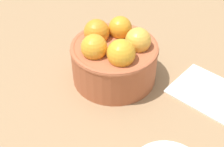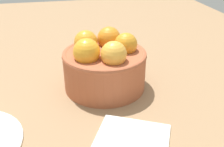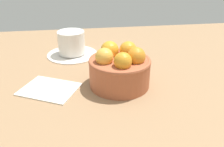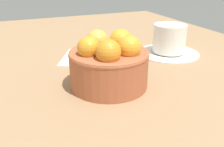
{
  "view_description": "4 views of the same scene",
  "coord_description": "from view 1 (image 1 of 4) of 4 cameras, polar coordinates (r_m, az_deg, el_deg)",
  "views": [
    {
      "loc": [
        10.39,
        -39.18,
        35.26
      ],
      "look_at": [
        0.28,
        -2.5,
        2.93
      ],
      "focal_mm": 47.95,
      "sensor_mm": 36.0,
      "label": 1
    },
    {
      "loc": [
        41.7,
        -7.56,
        24.96
      ],
      "look_at": [
        1.13,
        1.11,
        3.12
      ],
      "focal_mm": 42.41,
      "sensor_mm": 36.0,
      "label": 2
    },
    {
      "loc": [
        9.16,
        50.99,
        29.08
      ],
      "look_at": [
        1.7,
        -1.08,
        2.69
      ],
      "focal_mm": 38.43,
      "sensor_mm": 36.0,
      "label": 3
    },
    {
      "loc": [
        -40.14,
        16.46,
        21.11
      ],
      "look_at": [
        -1.09,
        -0.17,
        2.88
      ],
      "focal_mm": 40.1,
      "sensor_mm": 36.0,
      "label": 4
    }
  ],
  "objects": [
    {
      "name": "ground_plane",
      "position": [
        0.55,
        0.41,
        -2.31
      ],
      "size": [
        147.75,
        102.26,
        4.19
      ],
      "primitive_type": "cube",
      "color": "#997551"
    },
    {
      "name": "terracotta_bowl",
      "position": [
        0.51,
        0.44,
        3.24
      ],
      "size": [
        14.79,
        14.79,
        10.26
      ],
      "color": "#AD5938",
      "rests_on": "ground_plane"
    },
    {
      "name": "folded_napkin",
      "position": [
        0.53,
        18.48,
        -3.3
      ],
      "size": [
        15.84,
        14.56,
        0.6
      ],
      "primitive_type": "cube",
      "rotation": [
        0.0,
        0.0,
        -0.47
      ],
      "color": "white",
      "rests_on": "ground_plane"
    }
  ]
}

